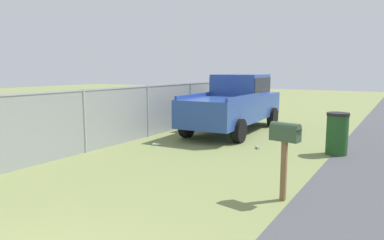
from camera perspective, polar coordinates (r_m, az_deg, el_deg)
mailbox at (r=6.26m, az=14.75°, el=-2.86°), size 0.29×0.54×1.38m
pickup_truck at (r=13.26m, az=7.07°, el=3.03°), size 5.69×2.33×2.09m
trash_bin at (r=10.23m, az=22.36°, el=-2.04°), size 0.58×0.58×1.14m
fence_section at (r=13.15m, az=-3.44°, el=2.32°), size 19.35×0.07×1.75m
litter_bottle_near_hydrant at (r=10.44m, az=10.49°, el=-4.37°), size 0.22×0.19×0.07m
litter_bottle_midfield_a at (r=10.73m, az=-5.79°, el=-3.93°), size 0.14×0.23×0.07m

